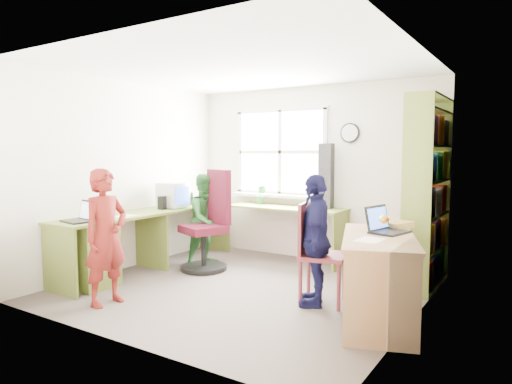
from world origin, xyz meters
TOP-DOWN VIEW (x-y plane):
  - room at (0.01, 0.10)m, footprint 3.64×3.44m
  - l_desk at (-1.31, -0.28)m, footprint 2.38×2.95m
  - right_desk at (1.53, -0.13)m, footprint 1.02×1.45m
  - bookshelf at (1.65, 1.19)m, footprint 0.30×1.02m
  - swivel_chair at (-0.85, 0.47)m, footprint 0.77×0.77m
  - wooden_chair at (0.85, 0.01)m, footprint 0.52×0.52m
  - crt_monitor at (-1.47, 0.48)m, footprint 0.35×0.31m
  - laptop_left at (-1.46, -0.96)m, footprint 0.37×0.32m
  - laptop_right at (1.52, 0.06)m, footprint 0.36×0.41m
  - speaker_a at (-1.47, 0.27)m, footprint 0.10×0.10m
  - speaker_b at (-1.51, 0.84)m, footprint 0.11×0.11m
  - cd_tower at (0.28, 1.54)m, footprint 0.18×0.16m
  - game_box at (1.50, 0.40)m, footprint 0.37×0.37m
  - paper_a at (-1.39, -0.43)m, footprint 0.20×0.29m
  - paper_b at (1.53, -0.37)m, footprint 0.21×0.29m
  - potted_plant at (-0.71, 1.49)m, footprint 0.17×0.15m
  - person_red at (-0.86, -1.14)m, footprint 0.33×0.49m
  - person_green at (-1.05, 0.67)m, footprint 0.58×0.68m
  - person_navy at (0.88, -0.05)m, footprint 0.58×0.82m

SIDE VIEW (x-z plane):
  - l_desk at x=-1.31m, z-range 0.08..0.83m
  - wooden_chair at x=0.85m, z-range 0.04..1.04m
  - swivel_chair at x=-0.85m, z-range -0.09..1.18m
  - right_desk at x=1.53m, z-range 0.17..0.94m
  - person_green at x=-1.05m, z-range 0.00..1.21m
  - person_navy at x=0.88m, z-range 0.00..1.29m
  - person_red at x=-0.86m, z-range 0.00..1.34m
  - paper_a at x=-1.39m, z-range 0.75..0.75m
  - paper_b at x=1.53m, z-range 0.76..0.77m
  - game_box at x=1.50m, z-range 0.76..0.82m
  - laptop_left at x=-1.46m, z-range 0.69..0.91m
  - laptop_right at x=1.52m, z-range 0.70..0.94m
  - speaker_a at x=-1.47m, z-range 0.75..0.92m
  - speaker_b at x=-1.51m, z-range 0.75..0.93m
  - potted_plant at x=-0.71m, z-range 0.75..1.02m
  - crt_monitor at x=-1.47m, z-range 0.75..1.09m
  - bookshelf at x=1.65m, z-range -0.05..2.05m
  - cd_tower at x=0.28m, z-range 0.75..1.61m
  - room at x=0.01m, z-range 0.00..2.44m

